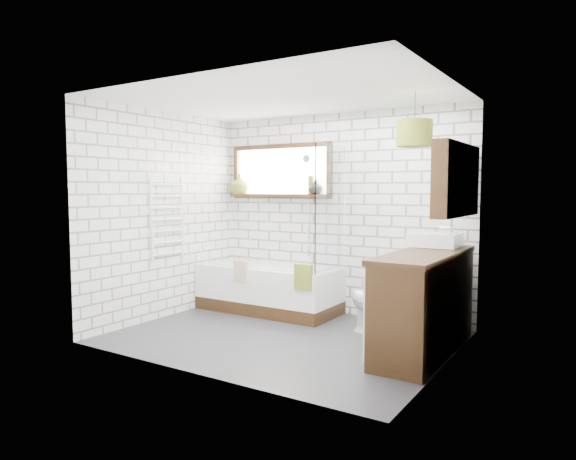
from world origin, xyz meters
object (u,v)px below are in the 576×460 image
Objects in this scene: pendant at (414,133)px; bathtub at (269,288)px; basin at (435,240)px; toilet at (380,301)px; vanity at (425,302)px.

bathtub is at bearing 166.55° from pendant.
basin is (2.15, -0.08, 0.75)m from bathtub.
basin is at bearing 130.54° from toilet.
bathtub is 1.67m from toilet.
bathtub is at bearing -81.06° from toilet.
basin is at bearing -2.26° from bathtub.
basin is 1.41× the size of pendant.
vanity is 2.24× the size of toilet.
pendant is at bearing 150.13° from vanity.
bathtub is 5.26× the size of pendant.
toilet reaches higher than bathtub.
basin is 0.86m from toilet.
toilet is at bearing 152.68° from vanity.
pendant is (-0.17, 0.10, 1.61)m from vanity.
bathtub is at bearing 165.20° from vanity.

